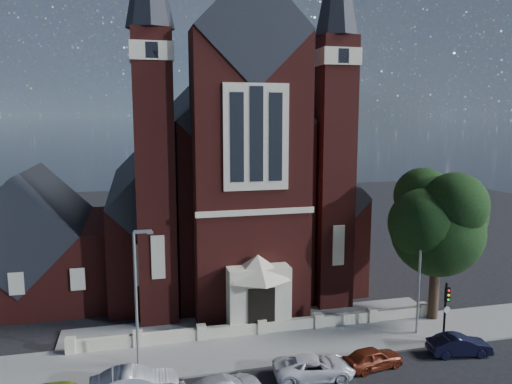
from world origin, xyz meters
TOP-DOWN VIEW (x-y plane):
  - ground at (0.00, 15.00)m, footprint 120.00×120.00m
  - pavement_strip at (0.00, 4.50)m, footprint 60.00×5.00m
  - forecourt_paving at (0.00, 8.50)m, footprint 26.00×3.00m
  - forecourt_wall at (0.00, 6.50)m, footprint 24.00×0.40m
  - church at (-0.00, 22.94)m, footprint 20.01×34.90m
  - parish_hall at (-16.00, 18.00)m, footprint 12.00×12.20m
  - street_tree at (12.60, 5.71)m, footprint 6.40×6.60m
  - street_lamp_left at (-7.91, 4.00)m, footprint 1.16×0.22m
  - street_lamp_right at (10.09, 4.00)m, footprint 1.16×0.22m
  - traffic_signal at (11.00, 2.43)m, footprint 0.28×0.42m
  - car_silver_a at (-8.19, 0.80)m, footprint 4.61×1.82m
  - car_white_suv at (1.47, 0.42)m, footprint 4.74×2.55m
  - car_dark_red at (5.11, 0.64)m, footprint 3.81×2.04m
  - car_navy at (10.97, 0.86)m, footprint 3.92×1.85m

SIDE VIEW (x-z plane):
  - ground at x=0.00m, z-range 0.00..0.00m
  - pavement_strip at x=0.00m, z-range -0.06..0.06m
  - forecourt_paving at x=0.00m, z-range -0.07..0.07m
  - forecourt_wall at x=0.00m, z-range -0.45..0.45m
  - car_dark_red at x=5.11m, z-range 0.00..1.23m
  - car_navy at x=10.97m, z-range 0.00..1.24m
  - car_white_suv at x=1.47m, z-range 0.00..1.26m
  - car_silver_a at x=-8.19m, z-range 0.00..1.49m
  - traffic_signal at x=11.00m, z-range 0.58..4.58m
  - parish_hall at x=-16.00m, z-range -1.11..9.13m
  - street_lamp_left at x=-7.91m, z-range 0.55..8.64m
  - street_lamp_right at x=10.09m, z-range 0.55..8.64m
  - street_tree at x=12.60m, z-range 1.61..12.31m
  - church at x=0.00m, z-range -6.41..22.79m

